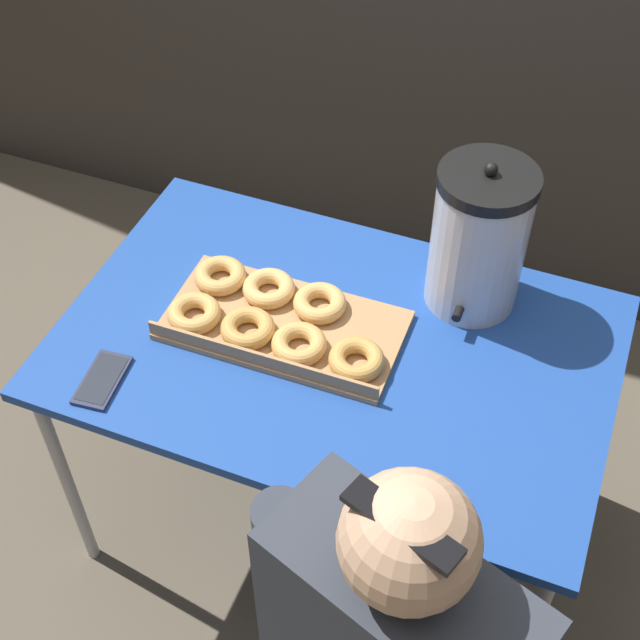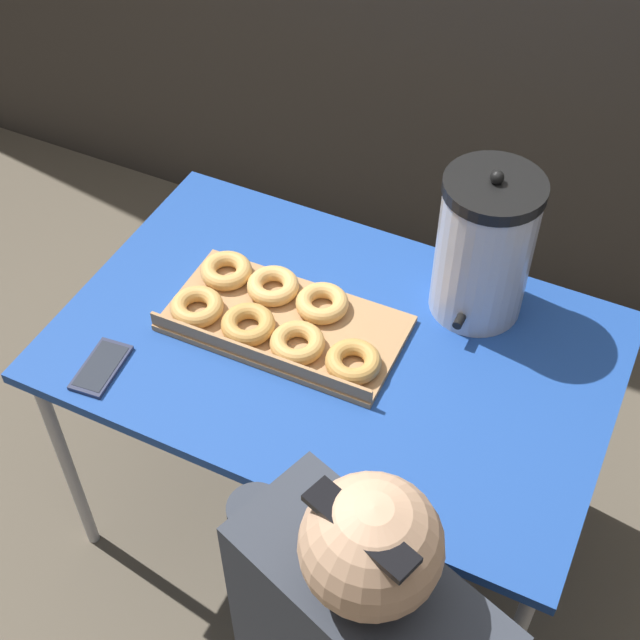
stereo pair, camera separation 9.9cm
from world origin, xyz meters
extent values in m
plane|color=brown|center=(0.00, 0.00, 0.00)|extent=(12.00, 12.00, 0.00)
cube|color=#1E479E|center=(0.00, 0.00, 0.74)|extent=(1.24, 0.80, 0.03)
cylinder|color=#ADADB2|center=(-0.57, -0.35, 0.36)|extent=(0.03, 0.03, 0.72)
cylinder|color=#ADADB2|center=(-0.57, 0.35, 0.36)|extent=(0.03, 0.03, 0.72)
cylinder|color=#ADADB2|center=(0.57, 0.35, 0.36)|extent=(0.03, 0.03, 0.72)
cube|color=tan|center=(-0.13, 0.00, 0.76)|extent=(0.54, 0.29, 0.02)
cube|color=tan|center=(-0.12, -0.13, 0.78)|extent=(0.54, 0.02, 0.04)
torus|color=tan|center=(-0.32, -0.06, 0.78)|extent=(0.17, 0.17, 0.04)
torus|color=tan|center=(-0.19, -0.06, 0.78)|extent=(0.15, 0.15, 0.04)
torus|color=#DCA457|center=(-0.06, -0.06, 0.78)|extent=(0.17, 0.17, 0.04)
torus|color=tan|center=(0.07, -0.06, 0.78)|extent=(0.16, 0.16, 0.04)
torus|color=#DEA65A|center=(-0.32, 0.07, 0.78)|extent=(0.16, 0.16, 0.04)
torus|color=#E9B164|center=(-0.19, 0.07, 0.78)|extent=(0.15, 0.15, 0.04)
torus|color=#E3AB5E|center=(-0.07, 0.07, 0.78)|extent=(0.15, 0.15, 0.04)
cylinder|color=silver|center=(0.24, 0.25, 0.92)|extent=(0.21, 0.21, 0.33)
cylinder|color=black|center=(0.24, 0.25, 1.10)|extent=(0.22, 0.22, 0.03)
sphere|color=black|center=(0.24, 0.25, 1.12)|extent=(0.03, 0.03, 0.03)
cylinder|color=black|center=(0.24, 0.14, 0.81)|extent=(0.02, 0.05, 0.02)
cube|color=#2D334C|center=(-0.43, -0.29, 0.75)|extent=(0.09, 0.16, 0.01)
cube|color=#2D333D|center=(-0.43, -0.29, 0.76)|extent=(0.08, 0.14, 0.00)
sphere|color=tan|center=(0.34, -0.63, 1.13)|extent=(0.21, 0.21, 0.21)
cube|color=black|center=(0.33, -0.65, 1.21)|extent=(0.18, 0.10, 0.01)
cylinder|color=#333842|center=(0.10, -0.54, 0.69)|extent=(0.10, 0.10, 0.48)
camera|label=1|loc=(0.46, -1.25, 2.25)|focal=50.00mm
camera|label=2|loc=(0.55, -1.21, 2.25)|focal=50.00mm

